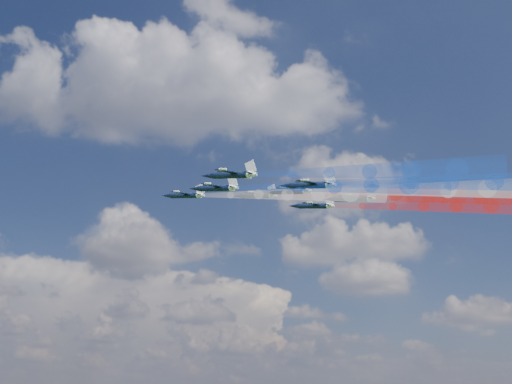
# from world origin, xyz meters

# --- Properties ---
(jet_lead) EXTENTS (16.60, 15.58, 6.80)m
(jet_lead) POSITION_xyz_m (-21.64, -12.76, 160.95)
(jet_lead) COLOR black
(trail_lead) EXTENTS (42.23, 24.10, 11.13)m
(trail_lead) POSITION_xyz_m (3.53, -24.96, 157.05)
(trail_lead) COLOR white
(jet_inner_left) EXTENTS (16.60, 15.58, 6.80)m
(jet_inner_left) POSITION_xyz_m (-12.72, -28.00, 157.50)
(jet_inner_left) COLOR black
(trail_inner_left) EXTENTS (42.23, 24.10, 11.13)m
(trail_inner_left) POSITION_xyz_m (12.44, -40.20, 153.61)
(trail_inner_left) COLOR blue
(jet_inner_right) EXTENTS (16.60, 15.58, 6.80)m
(jet_inner_right) POSITION_xyz_m (-3.77, -9.73, 161.79)
(jet_inner_right) COLOR black
(trail_inner_right) EXTENTS (42.23, 24.10, 11.13)m
(trail_inner_right) POSITION_xyz_m (21.39, -21.94, 157.90)
(trail_inner_right) COLOR red
(jet_outer_left) EXTENTS (16.60, 15.58, 6.80)m
(jet_outer_left) POSITION_xyz_m (-8.45, -43.38, 154.92)
(jet_outer_left) COLOR black
(trail_outer_left) EXTENTS (42.23, 24.10, 11.13)m
(trail_outer_left) POSITION_xyz_m (16.71, -55.59, 151.02)
(trail_outer_left) COLOR blue
(jet_center_third) EXTENTS (16.60, 15.58, 6.80)m
(jet_center_third) POSITION_xyz_m (3.74, -23.67, 158.16)
(jet_center_third) COLOR black
(trail_center_third) EXTENTS (42.23, 24.10, 11.13)m
(trail_center_third) POSITION_xyz_m (28.91, -35.88, 154.26)
(trail_center_third) COLOR white
(jet_outer_right) EXTENTS (16.60, 15.58, 6.80)m
(jet_outer_right) POSITION_xyz_m (10.86, -5.98, 160.22)
(jet_outer_right) COLOR black
(trail_outer_right) EXTENTS (42.23, 24.10, 11.13)m
(trail_outer_right) POSITION_xyz_m (36.02, -18.18, 156.32)
(trail_outer_right) COLOR red
(jet_rear_left) EXTENTS (16.60, 15.58, 6.80)m
(jet_rear_left) POSITION_xyz_m (7.40, -38.30, 154.49)
(jet_rear_left) COLOR black
(trail_rear_left) EXTENTS (42.23, 24.10, 11.13)m
(trail_rear_left) POSITION_xyz_m (32.57, -50.51, 150.59)
(trail_rear_left) COLOR blue
(jet_rear_right) EXTENTS (16.60, 15.58, 6.80)m
(jet_rear_right) POSITION_xyz_m (18.62, -21.07, 157.11)
(jet_rear_right) COLOR black
(trail_rear_right) EXTENTS (42.23, 24.10, 11.13)m
(trail_rear_right) POSITION_xyz_m (43.78, -33.28, 153.21)
(trail_rear_right) COLOR red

